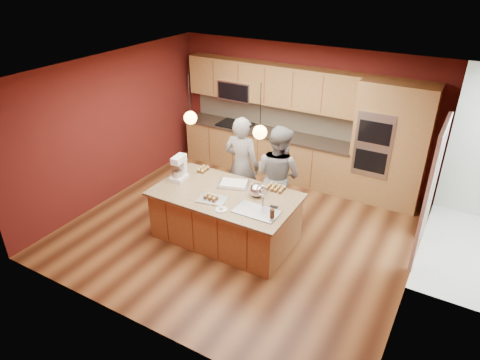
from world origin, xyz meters
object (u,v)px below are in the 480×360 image
Objects in this scene: island at (226,216)px; mixing_bowl at (257,190)px; stand_mixer at (179,169)px; person_right at (278,176)px; person_left at (242,166)px.

island reaches higher than mixing_bowl.
mixing_bowl is (1.39, 0.15, -0.08)m from stand_mixer.
island is 1.29× the size of person_right.
mixing_bowl is (0.45, 0.19, 0.51)m from island.
person_left is at bearing 133.70° from mixing_bowl.
person_right is 1.66m from stand_mixer.
person_right reaches higher than stand_mixer.
stand_mixer is at bearing -173.85° from mixing_bowl.
person_right is at bearing 25.97° from stand_mixer.
person_right is at bearing 61.68° from island.
island is at bearing 100.76° from person_left.
person_left is 0.71m from person_right.
person_left reaches higher than mixing_bowl.
person_left is 1.02× the size of person_right.
stand_mixer is at bearing 47.29° from person_left.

